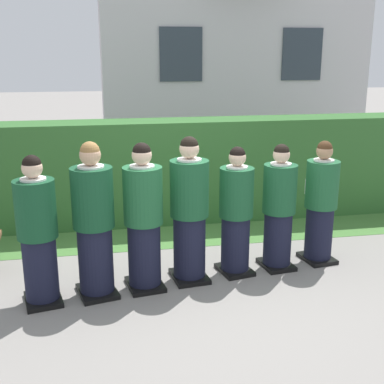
{
  "coord_description": "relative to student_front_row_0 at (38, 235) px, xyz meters",
  "views": [
    {
      "loc": [
        -0.98,
        -5.32,
        2.55
      ],
      "look_at": [
        0.0,
        0.0,
        1.05
      ],
      "focal_mm": 47.15,
      "sensor_mm": 36.0,
      "label": 1
    }
  ],
  "objects": [
    {
      "name": "student_front_row_1",
      "position": [
        0.57,
        0.08,
        0.05
      ],
      "size": [
        0.49,
        0.57,
        1.69
      ],
      "color": "black",
      "rests_on": "ground"
    },
    {
      "name": "school_building_main",
      "position": [
        3.76,
        7.25,
        2.24
      ],
      "size": [
        6.28,
        3.31,
        5.82
      ],
      "color": "silver",
      "rests_on": "ground"
    },
    {
      "name": "student_front_row_4",
      "position": [
        2.19,
        0.36,
        -0.03
      ],
      "size": [
        0.43,
        0.5,
        1.53
      ],
      "color": "black",
      "rests_on": "ground"
    },
    {
      "name": "student_front_row_6",
      "position": [
        3.32,
        0.52,
        -0.02
      ],
      "size": [
        0.42,
        0.52,
        1.54
      ],
      "color": "black",
      "rests_on": "ground"
    },
    {
      "name": "student_front_row_5",
      "position": [
        2.74,
        0.42,
        -0.03
      ],
      "size": [
        0.41,
        0.48,
        1.53
      ],
      "color": "black",
      "rests_on": "ground"
    },
    {
      "name": "student_front_row_0",
      "position": [
        0.0,
        0.0,
        0.0
      ],
      "size": [
        0.45,
        0.54,
        1.59
      ],
      "color": "black",
      "rests_on": "ground"
    },
    {
      "name": "student_front_row_2",
      "position": [
        1.1,
        0.16,
        0.03
      ],
      "size": [
        0.45,
        0.52,
        1.65
      ],
      "color": "black",
      "rests_on": "ground"
    },
    {
      "name": "hedge",
      "position": [
        1.65,
        2.47,
        0.03
      ],
      "size": [
        9.79,
        0.7,
        1.57
      ],
      "color": "#33662D",
      "rests_on": "ground"
    },
    {
      "name": "lawn_strip",
      "position": [
        1.65,
        1.67,
        -0.75
      ],
      "size": [
        9.79,
        0.9,
        0.01
      ],
      "primitive_type": "cube",
      "color": "#477A38",
      "rests_on": "ground"
    },
    {
      "name": "student_front_row_3",
      "position": [
        1.63,
        0.28,
        0.04
      ],
      "size": [
        0.44,
        0.52,
        1.68
      ],
      "color": "black",
      "rests_on": "ground"
    },
    {
      "name": "ground_plane",
      "position": [
        1.65,
        0.27,
        -0.75
      ],
      "size": [
        60.0,
        60.0,
        0.0
      ],
      "primitive_type": "plane",
      "color": "gray"
    }
  ]
}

